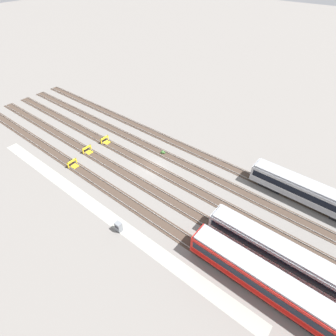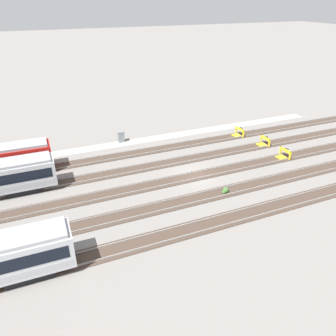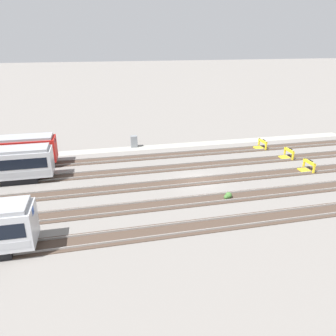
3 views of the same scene
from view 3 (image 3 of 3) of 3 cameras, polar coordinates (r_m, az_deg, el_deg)
The scene contains 12 objects.
ground_plane at distance 35.09m, azimuth 5.48°, elevation -2.27°, with size 400.00×400.00×0.00m, color gray.
service_walkway at distance 46.45m, azimuth 0.62°, elevation 3.89°, with size 54.00×2.00×0.01m, color #9E9E93.
rail_track_nearest at distance 42.84m, azimuth 1.85°, elevation 2.39°, with size 90.00×2.23×0.21m.
rail_track_near_inner at distance 38.90m, azimuth 3.49°, elevation 0.32°, with size 90.00×2.24×0.21m.
rail_track_middle at distance 35.07m, azimuth 5.49°, elevation -2.20°, with size 90.00×2.24×0.21m.
rail_track_far_inner at distance 31.38m, azimuth 7.97°, elevation -5.32°, with size 90.00×2.23×0.21m.
rail_track_farthest at distance 27.87m, azimuth 11.14°, elevation -9.24°, with size 90.00×2.23×0.21m.
bumper_stop_nearest_track at distance 46.94m, azimuth 15.86°, elevation 3.89°, with size 1.38×2.01×1.22m.
bumper_stop_near_inner_track at distance 44.09m, azimuth 20.02°, elevation 2.26°, with size 1.35×2.00×1.22m.
bumper_stop_middle_track at distance 40.65m, azimuth 23.04°, elevation 0.22°, with size 1.35×2.00×1.22m.
electrical_cabinet at distance 45.96m, azimuth -5.94°, elevation 4.62°, with size 0.90×0.73×1.60m.
weed_clump at distance 31.72m, azimuth 10.44°, elevation -4.78°, with size 0.92×0.70×0.64m.
Camera 3 is at (10.47, 30.35, 14.16)m, focal length 35.00 mm.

